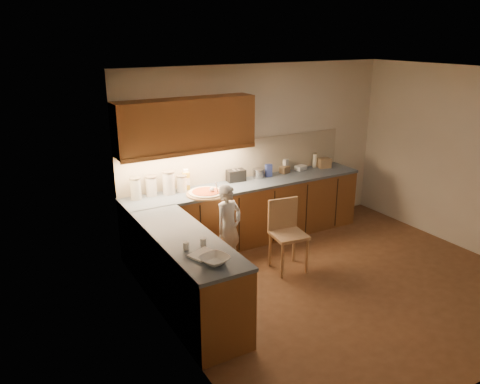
{
  "coord_description": "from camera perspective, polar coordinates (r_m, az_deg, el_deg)",
  "views": [
    {
      "loc": [
        -3.75,
        -3.92,
        3.01
      ],
      "look_at": [
        -0.8,
        1.2,
        1.0
      ],
      "focal_mm": 35.0,
      "sensor_mm": 36.0,
      "label": 1
    }
  ],
  "objects": [
    {
      "name": "mixing_bowl",
      "position": [
        4.53,
        -3.1,
        -8.25
      ],
      "size": [
        0.34,
        0.34,
        0.07
      ],
      "primitive_type": "imported",
      "rotation": [
        0.0,
        0.0,
        0.26
      ],
      "color": "white",
      "rests_on": "l_counter"
    },
    {
      "name": "room",
      "position": [
        5.59,
        13.41,
        4.45
      ],
      "size": [
        4.54,
        4.5,
        2.62
      ],
      "color": "brown",
      "rests_on": "ground"
    },
    {
      "name": "card_box_a",
      "position": [
        7.4,
        5.47,
        2.72
      ],
      "size": [
        0.17,
        0.14,
        0.1
      ],
      "primitive_type": "cube",
      "rotation": [
        0.0,
        0.0,
        0.25
      ],
      "color": "#957550",
      "rests_on": "l_counter"
    },
    {
      "name": "canister_d",
      "position": [
        6.52,
        -7.13,
        1.05
      ],
      "size": [
        0.15,
        0.15,
        0.24
      ],
      "rotation": [
        0.0,
        0.0,
        0.09
      ],
      "color": "white",
      "rests_on": "l_counter"
    },
    {
      "name": "white_bottle",
      "position": [
        7.46,
        5.57,
        3.23
      ],
      "size": [
        0.08,
        0.08,
        0.2
      ],
      "primitive_type": "cube",
      "rotation": [
        0.0,
        0.0,
        0.2
      ],
      "color": "silver",
      "rests_on": "l_counter"
    },
    {
      "name": "oil_jug",
      "position": [
        6.59,
        -6.59,
        1.42
      ],
      "size": [
        0.12,
        0.1,
        0.3
      ],
      "rotation": [
        0.0,
        0.0,
        -0.28
      ],
      "color": "gold",
      "rests_on": "l_counter"
    },
    {
      "name": "steel_pot",
      "position": [
        7.12,
        2.24,
        2.28
      ],
      "size": [
        0.18,
        0.18,
        0.14
      ],
      "color": "#A7A8AC",
      "rests_on": "l_counter"
    },
    {
      "name": "flat_pack",
      "position": [
        7.6,
        7.41,
        2.95
      ],
      "size": [
        0.2,
        0.16,
        0.07
      ],
      "primitive_type": "cube",
      "rotation": [
        0.0,
        0.0,
        0.22
      ],
      "color": "white",
      "rests_on": "l_counter"
    },
    {
      "name": "card_box_b",
      "position": [
        7.79,
        10.23,
        3.51
      ],
      "size": [
        0.23,
        0.2,
        0.15
      ],
      "primitive_type": "cube",
      "rotation": [
        0.0,
        0.0,
        -0.24
      ],
      "color": "#A18057",
      "rests_on": "l_counter"
    },
    {
      "name": "canister_b",
      "position": [
        6.43,
        -10.76,
        0.76
      ],
      "size": [
        0.16,
        0.16,
        0.28
      ],
      "rotation": [
        0.0,
        0.0,
        -0.1
      ],
      "color": "white",
      "rests_on": "l_counter"
    },
    {
      "name": "toaster",
      "position": [
        6.95,
        -0.49,
        2.03
      ],
      "size": [
        0.28,
        0.18,
        0.18
      ],
      "rotation": [
        0.0,
        0.0,
        -0.08
      ],
      "color": "black",
      "rests_on": "l_counter"
    },
    {
      "name": "canister_c",
      "position": [
        6.44,
        -8.69,
        1.17
      ],
      "size": [
        0.17,
        0.17,
        0.33
      ],
      "rotation": [
        0.0,
        0.0,
        0.04
      ],
      "color": "silver",
      "rests_on": "l_counter"
    },
    {
      "name": "dough_cloth",
      "position": [
        4.7,
        -4.54,
        -7.59
      ],
      "size": [
        0.31,
        0.28,
        0.02
      ],
      "primitive_type": "cube",
      "rotation": [
        0.0,
        0.0,
        0.36
      ],
      "color": "white",
      "rests_on": "l_counter"
    },
    {
      "name": "canister_a",
      "position": [
        6.32,
        -12.61,
        0.44
      ],
      "size": [
        0.15,
        0.15,
        0.3
      ],
      "rotation": [
        0.0,
        0.0,
        0.26
      ],
      "color": "beige",
      "rests_on": "l_counter"
    },
    {
      "name": "tall_jar",
      "position": [
        7.78,
        9.1,
        3.86
      ],
      "size": [
        0.08,
        0.08,
        0.23
      ],
      "rotation": [
        0.0,
        0.0,
        -0.15
      ],
      "color": "white",
      "rests_on": "l_counter"
    },
    {
      "name": "wooden_chair",
      "position": [
        6.23,
        5.67,
        -4.57
      ],
      "size": [
        0.48,
        0.48,
        0.95
      ],
      "rotation": [
        0.0,
        0.0,
        -0.14
      ],
      "color": "tan",
      "rests_on": "ground"
    },
    {
      "name": "spice_jar_a",
      "position": [
        4.82,
        -6.61,
        -6.54
      ],
      "size": [
        0.08,
        0.08,
        0.08
      ],
      "primitive_type": "cylinder",
      "rotation": [
        0.0,
        0.0,
        -0.31
      ],
      "color": "silver",
      "rests_on": "l_counter"
    },
    {
      "name": "upper_cabinets",
      "position": [
        6.36,
        -6.59,
        8.14
      ],
      "size": [
        1.95,
        0.36,
        0.73
      ],
      "color": "brown",
      "rests_on": "ground"
    },
    {
      "name": "child",
      "position": [
        6.18,
        -1.4,
        -4.35
      ],
      "size": [
        0.49,
        0.4,
        1.17
      ],
      "primitive_type": "imported",
      "rotation": [
        0.0,
        0.0,
        0.32
      ],
      "color": "silver",
      "rests_on": "ground"
    },
    {
      "name": "blue_box",
      "position": [
        7.18,
        3.5,
        2.64
      ],
      "size": [
        0.11,
        0.08,
        0.19
      ],
      "primitive_type": "cube",
      "rotation": [
        0.0,
        0.0,
        -0.17
      ],
      "color": "#314193",
      "rests_on": "l_counter"
    },
    {
      "name": "pizza_on_board",
      "position": [
        6.39,
        -4.11,
        -0.13
      ],
      "size": [
        0.55,
        0.55,
        0.22
      ],
      "rotation": [
        0.0,
        0.0,
        -0.4
      ],
      "color": "tan",
      "rests_on": "l_counter"
    },
    {
      "name": "spice_jar_b",
      "position": [
        4.88,
        -4.51,
        -6.1
      ],
      "size": [
        0.08,
        0.08,
        0.09
      ],
      "primitive_type": "cylinder",
      "rotation": [
        0.0,
        0.0,
        -0.28
      ],
      "color": "white",
      "rests_on": "l_counter"
    },
    {
      "name": "backsplash",
      "position": [
        7.04,
        -0.19,
        3.96
      ],
      "size": [
        3.75,
        0.02,
        0.58
      ],
      "primitive_type": "cube",
      "color": "#C1B496",
      "rests_on": "l_counter"
    },
    {
      "name": "l_counter",
      "position": [
        6.42,
        -1.17,
        -4.62
      ],
      "size": [
        3.77,
        2.62,
        0.92
      ],
      "color": "brown",
      "rests_on": "ground"
    }
  ]
}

